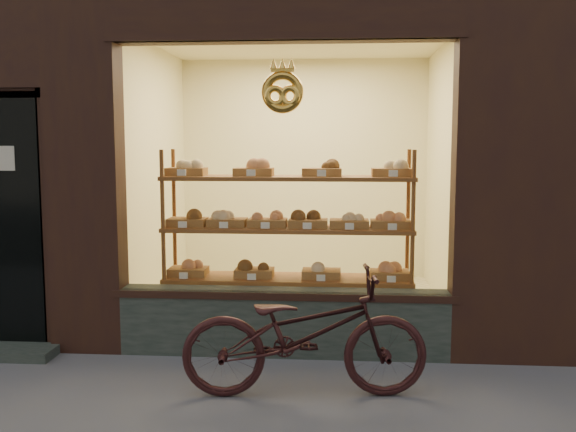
{
  "coord_description": "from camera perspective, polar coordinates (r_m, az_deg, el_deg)",
  "views": [
    {
      "loc": [
        0.89,
        -3.05,
        1.76
      ],
      "look_at": [
        0.5,
        2.0,
        1.18
      ],
      "focal_mm": 40.0,
      "sensor_mm": 36.0,
      "label": 1
    }
  ],
  "objects": [
    {
      "name": "display_shelf",
      "position": [
        5.68,
        -0.02,
        -2.43
      ],
      "size": [
        2.2,
        0.45,
        1.7
      ],
      "color": "brown",
      "rests_on": "ground"
    },
    {
      "name": "bicycle",
      "position": [
        4.51,
        1.47,
        -10.4
      ],
      "size": [
        1.74,
        0.75,
        0.89
      ],
      "primitive_type": "imported",
      "rotation": [
        0.0,
        0.0,
        1.66
      ],
      "color": "black",
      "rests_on": "ground"
    }
  ]
}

